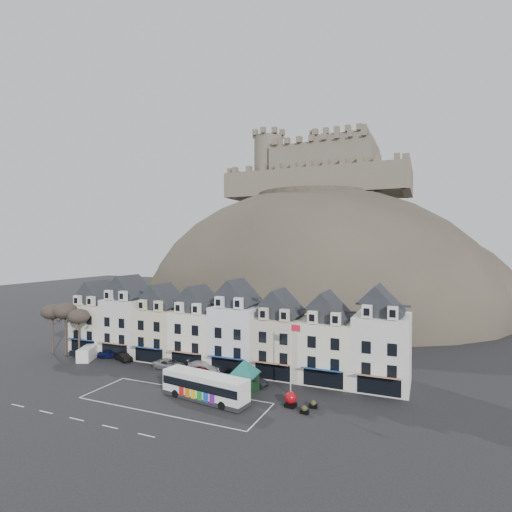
{
  "coord_description": "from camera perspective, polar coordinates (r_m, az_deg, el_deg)",
  "views": [
    {
      "loc": [
        28.96,
        -37.42,
        18.15
      ],
      "look_at": [
        2.59,
        24.0,
        16.39
      ],
      "focal_mm": 28.0,
      "sensor_mm": 36.0,
      "label": 1
    }
  ],
  "objects": [
    {
      "name": "red_buoy",
      "position": [
        47.81,
        4.96,
        -19.68
      ],
      "size": [
        1.38,
        1.38,
        1.71
      ],
      "rotation": [
        0.0,
        0.0,
        -0.07
      ],
      "color": "black",
      "rests_on": "ground"
    },
    {
      "name": "car_maroon",
      "position": [
        57.43,
        -7.67,
        -16.16
      ],
      "size": [
        4.6,
        2.6,
        1.48
      ],
      "primitive_type": "imported",
      "rotation": [
        0.0,
        0.0,
        1.36
      ],
      "color": "#60050F",
      "rests_on": "ground"
    },
    {
      "name": "townhouse_terrace",
      "position": [
        62.02,
        -5.09,
        -10.46
      ],
      "size": [
        54.4,
        9.35,
        11.8
      ],
      "color": "silver",
      "rests_on": "ground"
    },
    {
      "name": "white_van",
      "position": [
        70.56,
        -22.92,
        -12.68
      ],
      "size": [
        3.56,
        4.76,
        2.0
      ],
      "rotation": [
        0.0,
        0.0,
        0.43
      ],
      "color": "white",
      "rests_on": "ground"
    },
    {
      "name": "car_navy",
      "position": [
        70.34,
        -20.13,
        -12.99
      ],
      "size": [
        4.17,
        2.93,
        1.32
      ],
      "primitive_type": "imported",
      "rotation": [
        0.0,
        0.0,
        1.97
      ],
      "color": "#0C1140",
      "rests_on": "ground"
    },
    {
      "name": "car_white",
      "position": [
        60.05,
        -7.42,
        -15.33
      ],
      "size": [
        5.61,
        3.09,
        1.54
      ],
      "primitive_type": "imported",
      "rotation": [
        0.0,
        0.0,
        1.39
      ],
      "color": "silver",
      "rests_on": "ground"
    },
    {
      "name": "bus_shelter",
      "position": [
        50.56,
        -1.67,
        -15.6
      ],
      "size": [
        6.62,
        6.62,
        4.22
      ],
      "rotation": [
        0.0,
        0.0,
        0.09
      ],
      "color": "black",
      "rests_on": "ground"
    },
    {
      "name": "car_silver",
      "position": [
        61.83,
        -12.3,
        -14.9
      ],
      "size": [
        5.38,
        3.07,
        1.44
      ],
      "primitive_type": "imported",
      "rotation": [
        0.0,
        0.0,
        1.43
      ],
      "color": "#97989E",
      "rests_on": "ground"
    },
    {
      "name": "castle_hill",
      "position": [
        111.39,
        8.6,
        -7.84
      ],
      "size": [
        100.0,
        76.0,
        68.0
      ],
      "color": "#37342B",
      "rests_on": "ground"
    },
    {
      "name": "castle",
      "position": [
        118.93,
        9.19,
        12.16
      ],
      "size": [
        50.2,
        22.2,
        22.0
      ],
      "color": "#695F50",
      "rests_on": "ground"
    },
    {
      "name": "coach_bay_markings",
      "position": [
        50.51,
        -11.53,
        -19.58
      ],
      "size": [
        22.0,
        7.5,
        0.01
      ],
      "primitive_type": "cube",
      "color": "silver",
      "rests_on": "ground"
    },
    {
      "name": "planter_west",
      "position": [
        46.34,
        6.95,
        -20.99
      ],
      "size": [
        0.94,
        0.63,
        0.9
      ],
      "rotation": [
        0.0,
        0.0,
        -0.1
      ],
      "color": "black",
      "rests_on": "ground"
    },
    {
      "name": "tree_left_far",
      "position": [
        76.04,
        -27.08,
        -7.17
      ],
      "size": [
        3.61,
        3.61,
        8.24
      ],
      "color": "#3C2F26",
      "rests_on": "ground"
    },
    {
      "name": "tree_left_near",
      "position": [
        71.63,
        -23.98,
        -7.94
      ],
      "size": [
        3.43,
        3.43,
        7.84
      ],
      "color": "#3C2F26",
      "rests_on": "ground"
    },
    {
      "name": "flagpole",
      "position": [
        49.51,
        5.08,
        -13.77
      ],
      "size": [
        1.29,
        0.22,
        8.96
      ],
      "rotation": [
        0.0,
        0.0,
        -0.11
      ],
      "color": "silver",
      "rests_on": "ground"
    },
    {
      "name": "planter_east",
      "position": [
        47.85,
        8.16,
        -20.25
      ],
      "size": [
        0.92,
        0.62,
        0.89
      ],
      "rotation": [
        0.0,
        0.0,
        0.07
      ],
      "color": "black",
      "rests_on": "ground"
    },
    {
      "name": "car_black",
      "position": [
        67.94,
        -18.44,
        -13.49
      ],
      "size": [
        4.22,
        2.8,
        1.31
      ],
      "primitive_type": "imported",
      "rotation": [
        0.0,
        0.0,
        1.18
      ],
      "color": "black",
      "rests_on": "ground"
    },
    {
      "name": "car_charcoal",
      "position": [
        54.14,
        -0.45,
        -17.33
      ],
      "size": [
        4.29,
        2.41,
        1.34
      ],
      "primitive_type": "imported",
      "rotation": [
        0.0,
        0.0,
        1.31
      ],
      "color": "black",
      "rests_on": "ground"
    },
    {
      "name": "tree_left_mid",
      "position": [
        73.73,
        -25.59,
        -7.15
      ],
      "size": [
        3.78,
        3.78,
        8.64
      ],
      "color": "#3C2F26",
      "rests_on": "ground"
    },
    {
      "name": "bus",
      "position": [
        49.47,
        -7.29,
        -17.89
      ],
      "size": [
        11.34,
        4.13,
        3.13
      ],
      "rotation": [
        0.0,
        0.0,
        -0.14
      ],
      "color": "#262628",
      "rests_on": "ground"
    },
    {
      "name": "ground",
      "position": [
        50.68,
        -14.36,
        -19.53
      ],
      "size": [
        300.0,
        300.0,
        0.0
      ],
      "primitive_type": "plane",
      "color": "black",
      "rests_on": "ground"
    }
  ]
}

